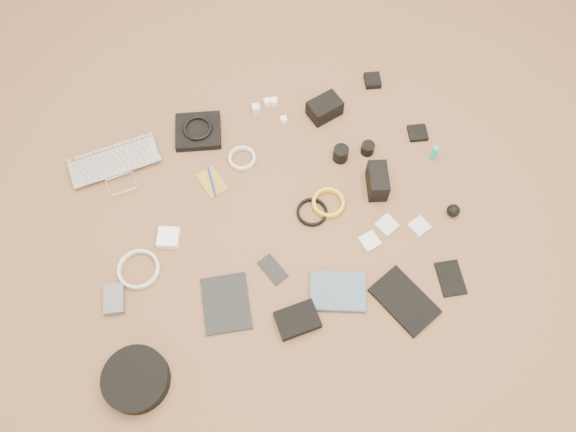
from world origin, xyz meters
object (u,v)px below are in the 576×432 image
object	(u,v)px
laptop	(118,172)
paperback	(338,312)
phone	(273,269)
headphone_case	(136,379)
tablet	(226,303)
dslr_camera	(325,108)

from	to	relation	value
laptop	paperback	xyz separation A→B (m)	(0.64, -0.81, -0.00)
phone	headphone_case	xyz separation A→B (m)	(-0.55, -0.24, 0.03)
tablet	paperback	size ratio (longest dim) A/B	1.06
laptop	tablet	world-z (taller)	laptop
phone	headphone_case	world-z (taller)	headphone_case
tablet	paperback	xyz separation A→B (m)	(0.37, -0.15, 0.01)
phone	paperback	xyz separation A→B (m)	(0.17, -0.23, 0.01)
dslr_camera	phone	bearing A→B (deg)	-139.34
tablet	phone	xyz separation A→B (m)	(0.20, 0.07, -0.00)
headphone_case	paperback	world-z (taller)	headphone_case
dslr_camera	paperback	distance (m)	0.87
dslr_camera	paperback	xyz separation A→B (m)	(-0.24, -0.83, -0.03)
laptop	dslr_camera	xyz separation A→B (m)	(0.88, 0.02, 0.02)
tablet	phone	bearing A→B (deg)	28.62
laptop	tablet	size ratio (longest dim) A/B	1.68
laptop	dslr_camera	bearing A→B (deg)	-2.59
dslr_camera	headphone_case	distance (m)	1.29
dslr_camera	phone	size ratio (longest dim) A/B	1.17
dslr_camera	tablet	xyz separation A→B (m)	(-0.61, -0.68, -0.03)
dslr_camera	headphone_case	world-z (taller)	dslr_camera
phone	laptop	bearing A→B (deg)	107.96
dslr_camera	laptop	bearing A→B (deg)	166.71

